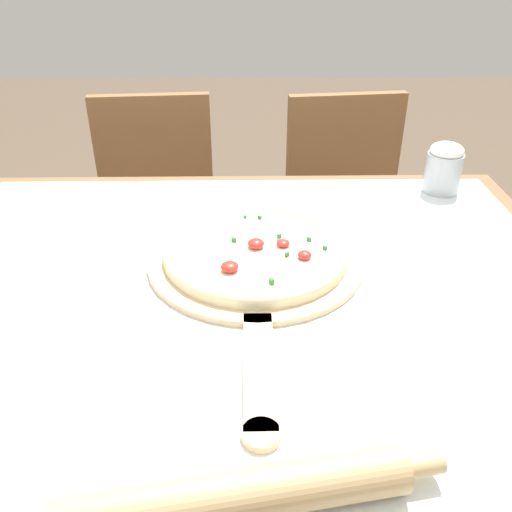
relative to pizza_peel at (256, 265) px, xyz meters
name	(u,v)px	position (x,y,z in m)	size (l,w,h in m)	color
dining_table	(241,338)	(-0.03, -0.07, -0.12)	(1.28, 1.04, 0.77)	brown
towel_cloth	(240,290)	(-0.03, -0.07, -0.01)	(1.20, 0.96, 0.00)	silver
pizza_peel	(256,265)	(0.00, 0.00, 0.00)	(0.41, 0.65, 0.01)	#D6B784
pizza	(256,250)	(0.00, 0.02, 0.02)	(0.35, 0.35, 0.04)	beige
rolling_pin	(236,495)	(-0.03, -0.49, 0.02)	(0.46, 0.12, 0.05)	tan
chair_left	(158,214)	(-0.32, 0.77, -0.28)	(0.43, 0.43, 0.88)	brown
chair_right	(346,213)	(0.31, 0.77, -0.28)	(0.44, 0.44, 0.88)	brown
flour_cup	(444,167)	(0.45, 0.34, 0.06)	(0.08, 0.08, 0.12)	#B2B7BC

